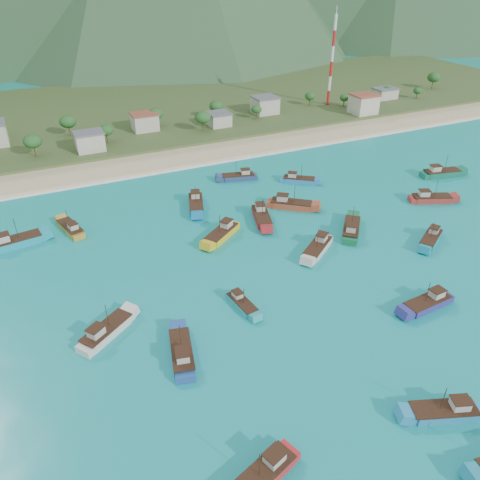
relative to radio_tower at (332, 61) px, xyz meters
name	(u,v)px	position (x,y,z in m)	size (l,w,h in m)	color
ground	(312,286)	(-76.29, -108.00, -19.59)	(600.00, 600.00, 0.00)	#0D7E91
beach	(184,157)	(-76.29, -29.00, -19.59)	(400.00, 18.00, 1.20)	beige
land	(138,110)	(-76.29, 32.00, -19.59)	(400.00, 110.00, 2.40)	#385123
surf_line	(194,167)	(-76.29, -38.50, -19.59)	(400.00, 2.50, 0.08)	white
village	(177,121)	(-70.61, -5.45, -14.86)	(214.20, 31.77, 7.31)	beige
vegetation	(143,124)	(-83.45, -4.83, -14.46)	(276.47, 25.68, 8.37)	#235623
radio_tower	(332,61)	(0.00, 0.00, 0.00)	(1.20, 1.20, 35.99)	red
boat_0	(318,248)	(-68.00, -97.26, -18.78)	(11.01, 9.30, 6.63)	beige
boat_2	(444,412)	(-75.82, -142.61, -18.84)	(11.09, 6.66, 6.30)	teal
boat_3	(242,304)	(-91.87, -107.77, -19.09)	(3.55, 8.65, 4.96)	teal
boat_4	(196,204)	(-85.46, -65.30, -18.72)	(7.00, 12.31, 6.98)	#1271AD
boat_6	(239,177)	(-67.56, -53.65, -18.85)	(11.07, 5.81, 6.28)	navy
boat_7	(15,243)	(-129.92, -66.27, -18.66)	(12.79, 5.53, 7.31)	#1394AF
boat_8	(428,304)	(-59.93, -122.72, -18.81)	(11.13, 4.05, 6.45)	navy
boat_9	(431,239)	(-41.91, -104.93, -18.89)	(10.31, 7.95, 6.06)	teal
boat_11	(263,475)	(-103.94, -140.15, -18.83)	(11.23, 6.50, 6.37)	red
boat_13	(71,229)	(-117.42, -64.67, -18.88)	(5.60, 10.73, 6.08)	#B4882B
boat_15	(298,180)	(-52.53, -62.92, -18.90)	(9.98, 8.37, 5.99)	#297EBC
boat_18	(351,230)	(-56.32, -93.76, -18.72)	(10.30, 11.28, 6.98)	#11633B
boat_19	(290,205)	(-62.89, -76.08, -18.71)	(11.52, 10.08, 7.02)	#AC442A
boat_21	(222,234)	(-85.23, -82.45, -18.75)	(11.30, 9.47, 6.78)	gold
boat_23	(106,332)	(-116.86, -105.11, -18.79)	(11.02, 9.20, 6.61)	silver
boat_25	(182,354)	(-106.49, -115.69, -18.78)	(5.73, 11.68, 6.63)	#1F4A8D
boat_27	(262,217)	(-72.92, -78.99, -18.74)	(6.65, 12.07, 6.84)	maroon
boat_29	(431,199)	(-26.50, -88.95, -18.77)	(11.72, 7.44, 6.68)	#9F2D28
boat_30	(441,174)	(-11.05, -77.20, -18.68)	(12.68, 6.21, 7.20)	#12674A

